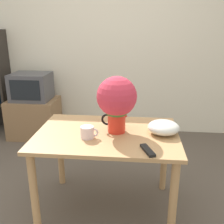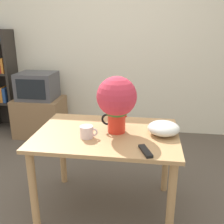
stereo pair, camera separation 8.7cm
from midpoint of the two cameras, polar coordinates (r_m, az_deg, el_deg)
ground_plane at (r=2.49m, az=-4.71°, el=-20.11°), size 12.00×12.00×0.00m
wall_back at (r=3.84m, az=1.26°, el=14.75°), size 8.00×0.05×2.60m
table at (r=2.16m, az=0.07°, el=-7.23°), size 1.14×0.81×0.72m
flower_vase at (r=2.05m, az=2.25°, el=2.54°), size 0.32×0.32×0.46m
coffee_mug at (r=2.02m, az=-4.23°, el=-4.34°), size 0.14×0.10×0.09m
white_bowl at (r=2.11m, az=12.35°, el=-3.47°), size 0.25×0.25×0.11m
remote_control at (r=1.82m, az=8.68°, el=-8.41°), size 0.11×0.18×0.02m
tv_stand at (r=3.95m, az=-14.74°, el=-0.98°), size 0.67×0.51×0.55m
tv_set at (r=3.83m, az=-15.31°, el=5.51°), size 0.52×0.44×0.37m
bookshelf at (r=4.30m, az=-22.68°, el=7.24°), size 0.43×0.33×1.54m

